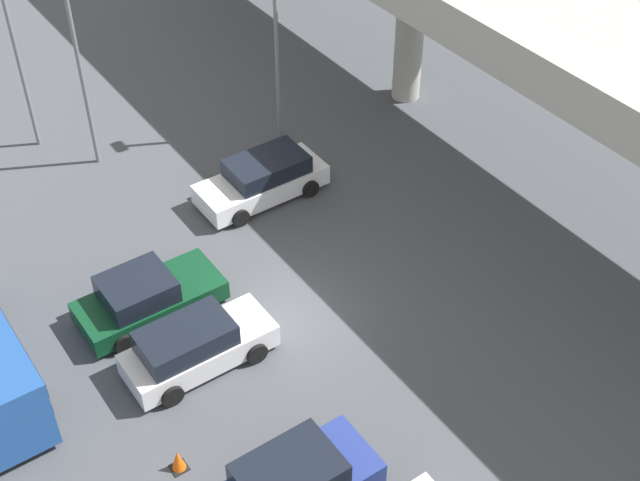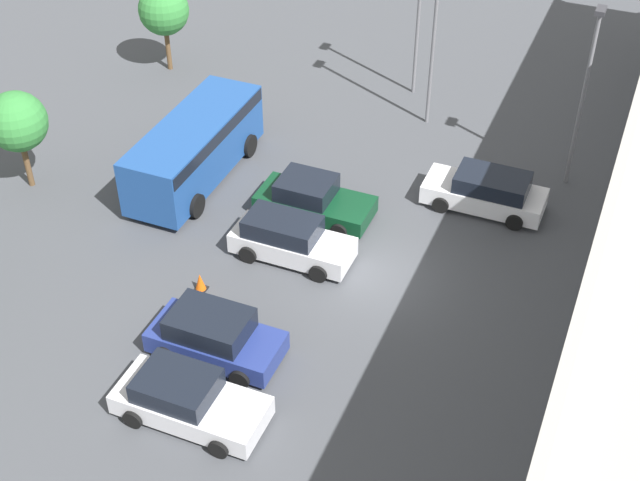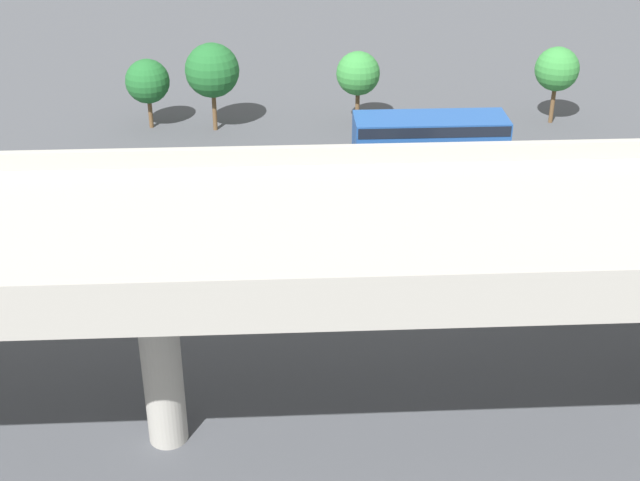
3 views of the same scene
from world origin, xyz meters
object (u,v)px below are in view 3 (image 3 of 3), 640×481
at_px(parked_car_0, 541,265).
at_px(parked_car_3, 254,203).
at_px(traffic_cone, 310,192).
at_px(parked_car_4, 194,210).
at_px(shuttle_bus, 430,137).
at_px(tree_front_left, 557,69).
at_px(parked_car_2, 377,202).
at_px(tree_front_right, 212,71).
at_px(tree_front_far_right, 147,81).
at_px(tree_front_centre, 358,74).
at_px(parked_car_1, 437,200).

xyz_separation_m(parked_car_0, parked_car_3, (11.29, -6.13, 0.02)).
bearing_deg(traffic_cone, parked_car_4, 24.99).
height_order(parked_car_3, traffic_cone, parked_car_3).
distance_m(parked_car_0, shuttle_bus, 11.90).
bearing_deg(tree_front_left, traffic_cone, 33.71).
bearing_deg(parked_car_2, parked_car_0, 44.29).
height_order(parked_car_2, tree_front_right, tree_front_right).
xyz_separation_m(shuttle_bus, tree_front_far_right, (14.70, -6.30, 1.09)).
bearing_deg(tree_front_far_right, parked_car_0, 133.92).
relative_size(parked_car_4, shuttle_bus, 0.61).
bearing_deg(parked_car_2, tree_front_left, 135.95).
height_order(parked_car_0, traffic_cone, parked_car_0).
bearing_deg(tree_front_right, shuttle_bus, 152.60).
bearing_deg(parked_car_0, tree_front_centre, 17.70).
distance_m(parked_car_1, tree_front_centre, 12.01).
bearing_deg(tree_front_right, traffic_cone, 117.98).
bearing_deg(tree_front_far_right, shuttle_bus, 156.79).
distance_m(parked_car_3, tree_front_far_right, 13.32).
distance_m(parked_car_1, tree_front_left, 14.38).
bearing_deg(traffic_cone, tree_front_far_right, -48.98).
height_order(shuttle_bus, tree_front_centre, tree_front_centre).
relative_size(parked_car_0, parked_car_3, 1.10).
xyz_separation_m(parked_car_0, tree_front_left, (-5.43, -17.53, 2.35)).
bearing_deg(tree_front_right, parked_car_1, 133.39).
distance_m(parked_car_4, traffic_cone, 5.79).
relative_size(tree_front_left, traffic_cone, 6.22).
xyz_separation_m(tree_front_left, tree_front_centre, (11.07, -0.14, -0.11)).
bearing_deg(shuttle_bus, tree_front_right, 152.60).
height_order(tree_front_left, tree_front_right, tree_front_right).
height_order(parked_car_3, tree_front_right, tree_front_right).
bearing_deg(tree_front_right, tree_front_left, -179.44).
height_order(tree_front_left, tree_front_centre, tree_front_left).
bearing_deg(tree_front_left, parked_car_0, 72.77).
height_order(tree_front_left, tree_front_far_right, tree_front_left).
bearing_deg(shuttle_bus, parked_car_3, -148.00).
bearing_deg(parked_car_0, parked_car_2, 44.29).
xyz_separation_m(tree_front_left, tree_front_right, (19.05, 0.19, 0.29)).
relative_size(parked_car_2, parked_car_3, 1.04).
xyz_separation_m(parked_car_0, traffic_cone, (8.71, -8.09, -0.44)).
bearing_deg(traffic_cone, tree_front_right, -62.02).
height_order(tree_front_centre, traffic_cone, tree_front_centre).
bearing_deg(parked_car_4, parked_car_2, 91.95).
bearing_deg(tree_front_far_right, parked_car_4, 105.05).
bearing_deg(tree_front_centre, parked_car_2, 89.29).
distance_m(parked_car_0, traffic_cone, 11.89).
distance_m(parked_car_4, tree_front_right, 12.00).
distance_m(parked_car_1, shuttle_bus, 5.52).
relative_size(parked_car_3, shuttle_bus, 0.57).
bearing_deg(tree_front_far_right, tree_front_right, 171.21).
distance_m(parked_car_0, tree_front_centre, 18.68).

